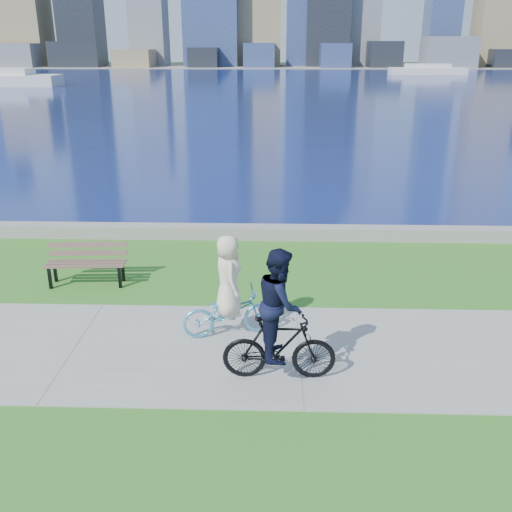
{
  "coord_description": "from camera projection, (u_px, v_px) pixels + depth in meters",
  "views": [
    {
      "loc": [
        3.52,
        -8.83,
        5.11
      ],
      "look_at": [
        3.18,
        1.85,
        1.1
      ],
      "focal_mm": 40.0,
      "sensor_mm": 36.0,
      "label": 1
    }
  ],
  "objects": [
    {
      "name": "cyclist_woman",
      "position": [
        229.0,
        299.0,
        10.35
      ],
      "size": [
        1.02,
        1.82,
        1.94
      ],
      "rotation": [
        0.0,
        0.0,
        1.83
      ],
      "color": "#55ABCF",
      "rests_on": "ground"
    },
    {
      "name": "cyclist_man",
      "position": [
        280.0,
        326.0,
        8.91
      ],
      "size": [
        0.67,
        1.81,
        2.21
      ],
      "rotation": [
        0.0,
        0.0,
        1.58
      ],
      "color": "black",
      "rests_on": "ground"
    },
    {
      "name": "ferry_far",
      "position": [
        427.0,
        70.0,
        97.66
      ],
      "size": [
        12.85,
        3.67,
        1.74
      ],
      "color": "silver",
      "rests_on": "ground"
    },
    {
      "name": "seawall",
      "position": [
        147.0,
        231.0,
        15.91
      ],
      "size": [
        90.0,
        0.5,
        0.35
      ],
      "primitive_type": "cube",
      "color": "gray",
      "rests_on": "ground"
    },
    {
      "name": "park_bench",
      "position": [
        87.0,
        260.0,
        12.73
      ],
      "size": [
        1.78,
        0.71,
        0.9
      ],
      "rotation": [
        0.0,
        0.0,
        0.06
      ],
      "color": "black",
      "rests_on": "ground"
    },
    {
      "name": "concrete_path",
      "position": [
        75.0,
        347.0,
        10.16
      ],
      "size": [
        80.0,
        3.5,
        0.02
      ],
      "primitive_type": "cube",
      "color": "gray",
      "rests_on": "ground"
    },
    {
      "name": "far_shore",
      "position": [
        260.0,
        66.0,
        131.81
      ],
      "size": [
        320.0,
        30.0,
        0.12
      ],
      "primitive_type": "cube",
      "color": "gray",
      "rests_on": "ground"
    },
    {
      "name": "ground",
      "position": [
        75.0,
        348.0,
        10.17
      ],
      "size": [
        320.0,
        320.0,
        0.0
      ],
      "primitive_type": "plane",
      "color": "#2A6B1C",
      "rests_on": "ground"
    },
    {
      "name": "bay_water",
      "position": [
        249.0,
        83.0,
        77.55
      ],
      "size": [
        320.0,
        131.0,
        0.01
      ],
      "primitive_type": "cube",
      "color": "navy",
      "rests_on": "ground"
    }
  ]
}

